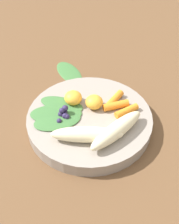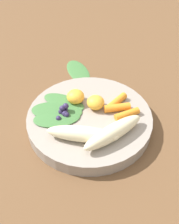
{
  "view_description": "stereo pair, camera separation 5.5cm",
  "coord_description": "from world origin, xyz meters",
  "px_view_note": "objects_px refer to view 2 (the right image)",
  "views": [
    {
      "loc": [
        0.42,
        0.16,
        0.47
      ],
      "look_at": [
        0.0,
        0.0,
        0.04
      ],
      "focal_mm": 44.43,
      "sensor_mm": 36.0,
      "label": 1
    },
    {
      "loc": [
        0.39,
        0.21,
        0.47
      ],
      "look_at": [
        0.0,
        0.0,
        0.04
      ],
      "focal_mm": 44.43,
      "sensor_mm": 36.0,
      "label": 2
    }
  ],
  "objects_px": {
    "orange_segment_near": "(76,97)",
    "banana_peeled_right": "(83,134)",
    "bowl": "(89,120)",
    "kale_leaf_stray": "(78,71)",
    "banana_peeled_left": "(113,132)"
  },
  "relations": [
    {
      "from": "bowl",
      "to": "orange_segment_near",
      "type": "xyz_separation_m",
      "value": [
        -0.03,
        -0.05,
        0.03
      ]
    },
    {
      "from": "banana_peeled_right",
      "to": "kale_leaf_stray",
      "type": "relative_size",
      "value": 1.25
    },
    {
      "from": "bowl",
      "to": "banana_peeled_left",
      "type": "xyz_separation_m",
      "value": [
        0.04,
        0.07,
        0.03
      ]
    },
    {
      "from": "orange_segment_near",
      "to": "banana_peeled_right",
      "type": "bearing_deg",
      "value": 37.03
    },
    {
      "from": "banana_peeled_right",
      "to": "orange_segment_near",
      "type": "height_order",
      "value": "banana_peeled_right"
    },
    {
      "from": "bowl",
      "to": "kale_leaf_stray",
      "type": "relative_size",
      "value": 2.39
    },
    {
      "from": "kale_leaf_stray",
      "to": "banana_peeled_right",
      "type": "bearing_deg",
      "value": 162.41
    },
    {
      "from": "bowl",
      "to": "kale_leaf_stray",
      "type": "xyz_separation_m",
      "value": [
        -0.17,
        -0.13,
        -0.01
      ]
    },
    {
      "from": "banana_peeled_left",
      "to": "orange_segment_near",
      "type": "distance_m",
      "value": 0.14
    },
    {
      "from": "banana_peeled_left",
      "to": "orange_segment_near",
      "type": "bearing_deg",
      "value": 88.64
    },
    {
      "from": "bowl",
      "to": "banana_peeled_left",
      "type": "bearing_deg",
      "value": 64.09
    },
    {
      "from": "banana_peeled_left",
      "to": "kale_leaf_stray",
      "type": "height_order",
      "value": "banana_peeled_left"
    },
    {
      "from": "banana_peeled_left",
      "to": "banana_peeled_right",
      "type": "bearing_deg",
      "value": 147.56
    },
    {
      "from": "bowl",
      "to": "kale_leaf_stray",
      "type": "bearing_deg",
      "value": -143.12
    },
    {
      "from": "banana_peeled_left",
      "to": "kale_leaf_stray",
      "type": "relative_size",
      "value": 1.25
    }
  ]
}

